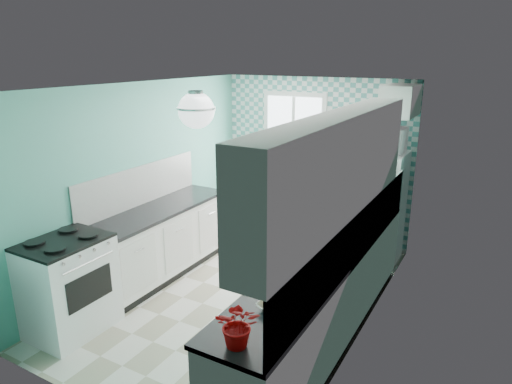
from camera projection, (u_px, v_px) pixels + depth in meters
The scene contains 26 objects.
floor at pixel (242, 294), 5.61m from camera, with size 3.00×4.40×0.02m, color silver.
ceiling at pixel (240, 85), 4.87m from camera, with size 3.00×4.40×0.02m, color white.
wall_back at pixel (315, 160), 7.08m from camera, with size 3.00×0.02×2.50m, color #58B29F.
wall_front at pixel (88, 275), 3.40m from camera, with size 3.00×0.02×2.50m, color #58B29F.
wall_left at pixel (143, 180), 5.95m from camera, with size 0.02×4.40×2.50m, color #58B29F.
wall_right at pixel (371, 219), 4.53m from camera, with size 0.02×4.40×2.50m, color #58B29F.
accent_wall at pixel (315, 160), 7.06m from camera, with size 3.00×0.01×2.50m, color #53A19D.
window at pixel (294, 139), 7.12m from camera, with size 1.04×0.05×1.44m.
backsplash_right at pixel (357, 238), 4.22m from camera, with size 0.02×3.60×0.51m, color white.
backsplash_left at pixel (140, 185), 5.89m from camera, with size 0.02×2.15×0.51m, color white.
upper_cabinets_right at pixel (337, 166), 3.92m from camera, with size 0.33×3.20×0.90m, color white.
upper_cabinet_fridge at pixel (401, 100), 5.86m from camera, with size 0.40×0.74×0.40m, color white.
ceiling_light at pixel (196, 110), 4.26m from camera, with size 0.34×0.34×0.35m.
base_cabinets_right at pixel (324, 301), 4.57m from camera, with size 0.60×3.60×0.90m, color white.
countertop_right at pixel (325, 258), 4.44m from camera, with size 0.63×3.60×0.04m, color black.
base_cabinets_left at pixel (161, 243), 5.97m from camera, with size 0.60×2.15×0.90m, color white.
countertop_left at pixel (160, 209), 5.83m from camera, with size 0.63×2.15×0.04m, color black.
fridge at pixel (377, 207), 6.35m from camera, with size 0.68×0.68×1.56m.
stove at pixel (68, 284), 4.74m from camera, with size 0.67×0.84×1.01m.
sink at pixel (356, 227), 5.20m from camera, with size 0.48×0.41×0.53m.
rug at pixel (274, 260), 6.49m from camera, with size 0.67×0.96×0.02m, color maroon.
dish_towel at pixel (330, 255), 5.54m from camera, with size 0.01×0.22×0.32m, color #5AA396.
fruit_bowl at pixel (274, 307), 3.49m from camera, with size 0.24×0.24×0.06m, color white.
potted_plant at pixel (239, 324), 3.03m from camera, with size 0.30×0.26×0.33m, color #A5221F.
soap_bottle at pixel (366, 213), 5.34m from camera, with size 0.09×0.09×0.20m, color #99B1C7.
microwave at pixel (382, 139), 6.08m from camera, with size 0.61×0.41×0.34m, color white.
Camera 1 is at (2.60, -4.27, 2.83)m, focal length 32.00 mm.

